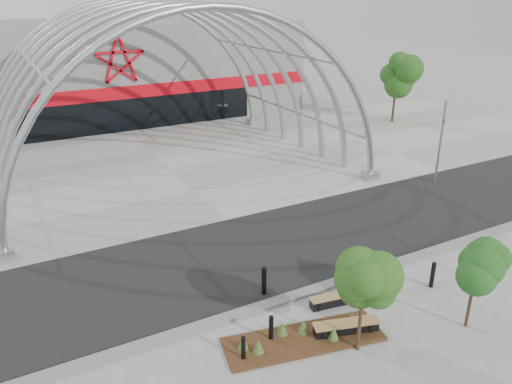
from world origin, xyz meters
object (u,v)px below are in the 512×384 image
(bollard_2, at_px, (264,281))
(signal_pole, at_px, (441,141))
(bench_0, at_px, (346,328))
(street_tree_0, at_px, (364,282))
(street_tree_1, at_px, (477,268))
(bench_1, at_px, (335,300))

(bollard_2, bearing_deg, signal_pole, 20.04)
(bollard_2, bearing_deg, bench_0, -69.46)
(street_tree_0, distance_m, bench_0, 2.44)
(signal_pole, distance_m, street_tree_1, 14.08)
(signal_pole, xyz_separation_m, bench_0, (-13.45, -8.70, -2.33))
(signal_pole, height_order, bollard_2, signal_pole)
(street_tree_0, distance_m, street_tree_1, 4.12)
(bench_1, xyz_separation_m, bollard_2, (-1.95, 1.82, 0.37))
(signal_pole, xyz_separation_m, street_tree_0, (-13.59, -9.50, -0.03))
(street_tree_1, height_order, bench_0, street_tree_1)
(street_tree_1, distance_m, bollard_2, 7.35)
(street_tree_1, bearing_deg, street_tree_0, 168.37)
(street_tree_0, xyz_separation_m, bench_0, (0.15, 0.80, -2.30))
(street_tree_1, xyz_separation_m, bench_1, (-3.19, 3.15, -2.11))
(bench_1, bearing_deg, bollard_2, 137.00)
(bench_1, relative_size, bollard_2, 1.73)
(street_tree_0, relative_size, street_tree_1, 1.10)
(bench_0, relative_size, bollard_2, 2.01)
(bench_0, height_order, bench_1, bench_0)
(street_tree_0, height_order, bollard_2, street_tree_0)
(bench_0, xyz_separation_m, bollard_2, (-1.25, 3.34, 0.34))
(signal_pole, height_order, street_tree_1, signal_pole)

